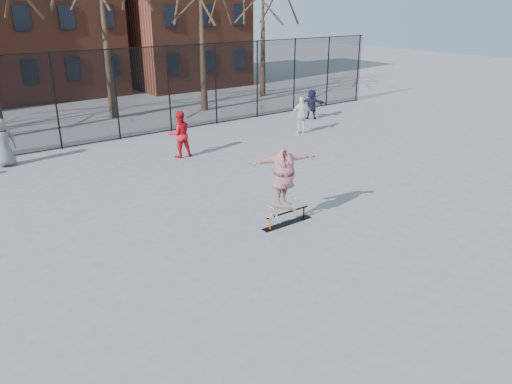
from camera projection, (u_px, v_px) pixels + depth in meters
ground at (286, 255)px, 12.24m from camera, size 100.00×100.00×0.00m
skate_rail at (287, 219)px, 13.95m from camera, size 1.66×0.25×0.37m
skateboard at (283, 211)px, 13.76m from camera, size 0.94×0.22×0.11m
skater at (283, 182)px, 13.45m from camera, size 2.02×1.02×1.59m
bystander_grey at (3, 143)px, 18.60m from camera, size 0.91×0.60×1.84m
bystander_red at (180, 134)px, 19.74m from camera, size 1.02×0.87×1.85m
bystander_white at (302, 115)px, 23.33m from camera, size 1.10×0.85×1.75m
bystander_navy at (312, 104)px, 26.28m from camera, size 1.37×1.35×1.58m
fence at (89, 97)px, 21.19m from camera, size 34.03×0.07×4.00m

